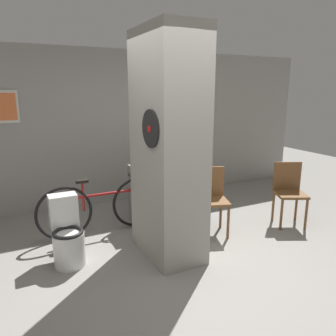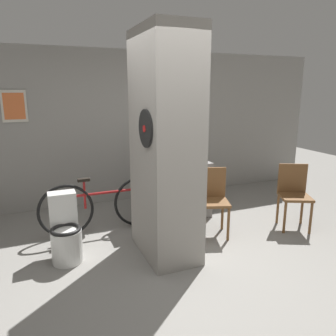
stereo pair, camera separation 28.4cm
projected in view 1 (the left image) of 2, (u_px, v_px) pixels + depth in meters
ground_plane at (186, 270)px, 3.61m from camera, size 14.00×14.00×0.00m
wall_back at (112, 128)px, 5.60m from camera, size 8.00×0.09×2.60m
pillar_center at (168, 147)px, 3.74m from camera, size 0.60×0.98×2.60m
counter_shelf at (169, 191)px, 4.99m from camera, size 1.17×0.44×0.87m
toilet at (67, 236)px, 3.72m from camera, size 0.35×0.51×0.77m
chair_near_pillar at (211, 196)px, 4.49m from camera, size 0.51×0.51×0.91m
chair_by_doorway at (289, 190)px, 4.79m from camera, size 0.54×0.54×0.91m
bicycle at (103, 207)px, 4.49m from camera, size 1.75×0.42×0.79m
bottle_tall at (161, 158)px, 4.76m from camera, size 0.06×0.06×0.30m
bottle_short at (168, 159)px, 4.80m from camera, size 0.08×0.08×0.22m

